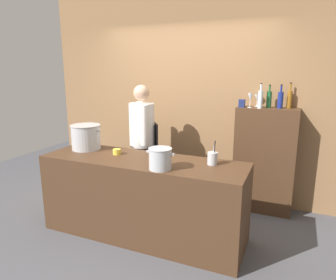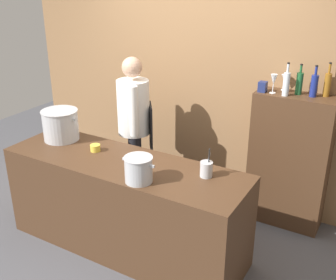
{
  "view_description": "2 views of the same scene",
  "coord_description": "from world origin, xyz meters",
  "px_view_note": "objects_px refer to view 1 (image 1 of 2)",
  "views": [
    {
      "loc": [
        1.51,
        -2.8,
        1.86
      ],
      "look_at": [
        0.15,
        0.36,
        1.05
      ],
      "focal_mm": 32.38,
      "sensor_mm": 36.0,
      "label": 1
    },
    {
      "loc": [
        1.99,
        -2.62,
        2.49
      ],
      "look_at": [
        0.29,
        0.29,
        1.07
      ],
      "focal_mm": 43.93,
      "sensor_mm": 36.0,
      "label": 2
    }
  ],
  "objects_px": {
    "stockpot_small": "(160,159)",
    "wine_glass_tall": "(250,98)",
    "butter_jar": "(117,152)",
    "wine_bottle_amber": "(289,99)",
    "wine_glass_short": "(257,98)",
    "utensil_crock": "(212,158)",
    "spice_tin_navy": "(242,103)",
    "stockpot_large": "(86,137)",
    "wine_bottle_cobalt": "(280,100)",
    "wine_bottle_green": "(269,99)",
    "chef": "(143,137)",
    "wine_bottle_clear": "(260,99)"
  },
  "relations": [
    {
      "from": "stockpot_small",
      "to": "wine_glass_tall",
      "type": "height_order",
      "value": "wine_glass_tall"
    },
    {
      "from": "stockpot_small",
      "to": "butter_jar",
      "type": "height_order",
      "value": "stockpot_small"
    },
    {
      "from": "wine_bottle_amber",
      "to": "wine_glass_short",
      "type": "relative_size",
      "value": 2.04
    },
    {
      "from": "stockpot_small",
      "to": "utensil_crock",
      "type": "distance_m",
      "value": 0.56
    },
    {
      "from": "stockpot_small",
      "to": "butter_jar",
      "type": "relative_size",
      "value": 3.13
    },
    {
      "from": "wine_glass_tall",
      "to": "spice_tin_navy",
      "type": "height_order",
      "value": "wine_glass_tall"
    },
    {
      "from": "stockpot_large",
      "to": "wine_bottle_cobalt",
      "type": "height_order",
      "value": "wine_bottle_cobalt"
    },
    {
      "from": "utensil_crock",
      "to": "wine_glass_short",
      "type": "relative_size",
      "value": 1.65
    },
    {
      "from": "utensil_crock",
      "to": "wine_bottle_green",
      "type": "height_order",
      "value": "wine_bottle_green"
    },
    {
      "from": "wine_bottle_cobalt",
      "to": "chef",
      "type": "bearing_deg",
      "value": -164.69
    },
    {
      "from": "wine_bottle_cobalt",
      "to": "wine_bottle_amber",
      "type": "height_order",
      "value": "wine_bottle_amber"
    },
    {
      "from": "butter_jar",
      "to": "wine_bottle_clear",
      "type": "bearing_deg",
      "value": 36.13
    },
    {
      "from": "chef",
      "to": "stockpot_small",
      "type": "xyz_separation_m",
      "value": [
        0.71,
        -0.97,
        0.04
      ]
    },
    {
      "from": "butter_jar",
      "to": "utensil_crock",
      "type": "bearing_deg",
      "value": 3.26
    },
    {
      "from": "stockpot_large",
      "to": "wine_glass_short",
      "type": "xyz_separation_m",
      "value": [
        1.85,
        1.17,
        0.44
      ]
    },
    {
      "from": "stockpot_large",
      "to": "wine_bottle_amber",
      "type": "bearing_deg",
      "value": 27.41
    },
    {
      "from": "chef",
      "to": "wine_glass_tall",
      "type": "relative_size",
      "value": 9.12
    },
    {
      "from": "chef",
      "to": "wine_glass_tall",
      "type": "bearing_deg",
      "value": -109.57
    },
    {
      "from": "utensil_crock",
      "to": "wine_glass_tall",
      "type": "xyz_separation_m",
      "value": [
        0.2,
        1.01,
        0.54
      ]
    },
    {
      "from": "wine_bottle_green",
      "to": "wine_bottle_clear",
      "type": "bearing_deg",
      "value": -130.97
    },
    {
      "from": "wine_bottle_green",
      "to": "wine_glass_short",
      "type": "bearing_deg",
      "value": 155.06
    },
    {
      "from": "utensil_crock",
      "to": "wine_bottle_clear",
      "type": "distance_m",
      "value": 1.17
    },
    {
      "from": "chef",
      "to": "wine_bottle_clear",
      "type": "xyz_separation_m",
      "value": [
        1.46,
        0.37,
        0.53
      ]
    },
    {
      "from": "stockpot_large",
      "to": "utensil_crock",
      "type": "height_order",
      "value": "stockpot_large"
    },
    {
      "from": "wine_bottle_amber",
      "to": "stockpot_small",
      "type": "bearing_deg",
      "value": -125.9
    },
    {
      "from": "wine_bottle_amber",
      "to": "stockpot_large",
      "type": "bearing_deg",
      "value": -152.59
    },
    {
      "from": "wine_bottle_amber",
      "to": "wine_bottle_clear",
      "type": "distance_m",
      "value": 0.37
    },
    {
      "from": "wine_bottle_clear",
      "to": "wine_glass_tall",
      "type": "xyz_separation_m",
      "value": [
        -0.13,
        0.02,
        0.01
      ]
    },
    {
      "from": "wine_bottle_clear",
      "to": "stockpot_small",
      "type": "bearing_deg",
      "value": -119.57
    },
    {
      "from": "butter_jar",
      "to": "wine_bottle_cobalt",
      "type": "xyz_separation_m",
      "value": [
        1.67,
        1.15,
        0.56
      ]
    },
    {
      "from": "stockpot_large",
      "to": "stockpot_small",
      "type": "height_order",
      "value": "stockpot_large"
    },
    {
      "from": "stockpot_small",
      "to": "wine_bottle_green",
      "type": "xyz_separation_m",
      "value": [
        0.85,
        1.44,
        0.49
      ]
    },
    {
      "from": "wine_bottle_amber",
      "to": "spice_tin_navy",
      "type": "distance_m",
      "value": 0.58
    },
    {
      "from": "wine_bottle_cobalt",
      "to": "wine_glass_short",
      "type": "distance_m",
      "value": 0.3
    },
    {
      "from": "stockpot_large",
      "to": "wine_bottle_clear",
      "type": "bearing_deg",
      "value": 27.46
    },
    {
      "from": "utensil_crock",
      "to": "spice_tin_navy",
      "type": "distance_m",
      "value": 1.11
    },
    {
      "from": "wine_bottle_clear",
      "to": "wine_bottle_cobalt",
      "type": "bearing_deg",
      "value": 22.9
    },
    {
      "from": "stockpot_large",
      "to": "butter_jar",
      "type": "relative_size",
      "value": 4.43
    },
    {
      "from": "utensil_crock",
      "to": "wine_glass_tall",
      "type": "bearing_deg",
      "value": 78.84
    },
    {
      "from": "stockpot_small",
      "to": "wine_bottle_clear",
      "type": "xyz_separation_m",
      "value": [
        0.76,
        1.33,
        0.49
      ]
    },
    {
      "from": "utensil_crock",
      "to": "butter_jar",
      "type": "xyz_separation_m",
      "value": [
        -1.11,
        -0.06,
        -0.04
      ]
    },
    {
      "from": "stockpot_large",
      "to": "chef",
      "type": "bearing_deg",
      "value": 54.48
    },
    {
      "from": "wine_glass_tall",
      "to": "wine_bottle_clear",
      "type": "bearing_deg",
      "value": -10.7
    },
    {
      "from": "utensil_crock",
      "to": "spice_tin_navy",
      "type": "xyz_separation_m",
      "value": [
        0.1,
        1.0,
        0.47
      ]
    },
    {
      "from": "wine_bottle_clear",
      "to": "wine_glass_tall",
      "type": "bearing_deg",
      "value": 169.3
    },
    {
      "from": "stockpot_large",
      "to": "butter_jar",
      "type": "xyz_separation_m",
      "value": [
        0.47,
        -0.06,
        -0.12
      ]
    },
    {
      "from": "wine_glass_tall",
      "to": "wine_glass_short",
      "type": "bearing_deg",
      "value": 66.26
    },
    {
      "from": "stockpot_large",
      "to": "wine_bottle_amber",
      "type": "relative_size",
      "value": 1.32
    },
    {
      "from": "wine_glass_short",
      "to": "stockpot_small",
      "type": "bearing_deg",
      "value": -114.82
    },
    {
      "from": "stockpot_large",
      "to": "wine_glass_tall",
      "type": "distance_m",
      "value": 2.1
    }
  ]
}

